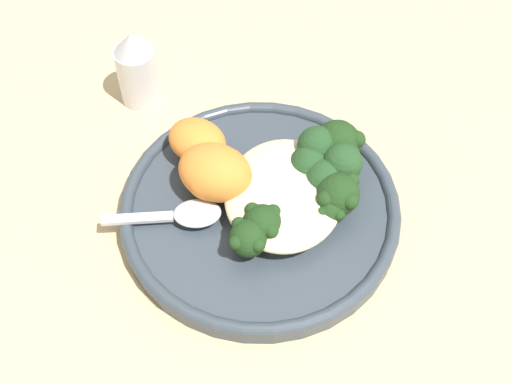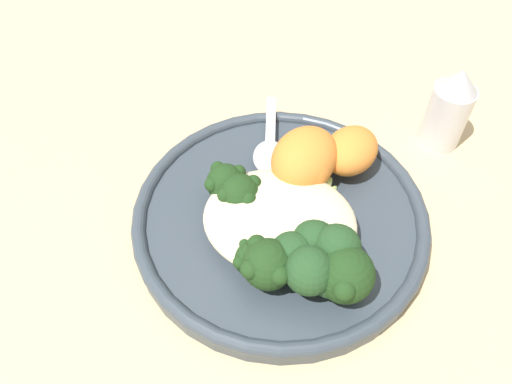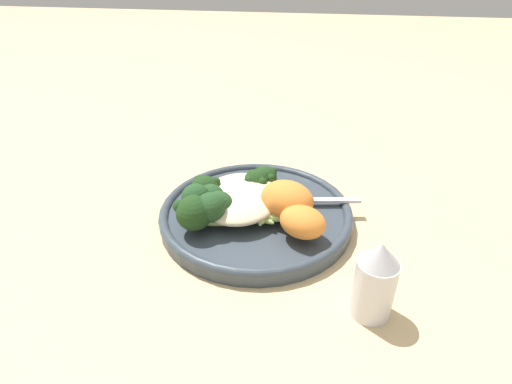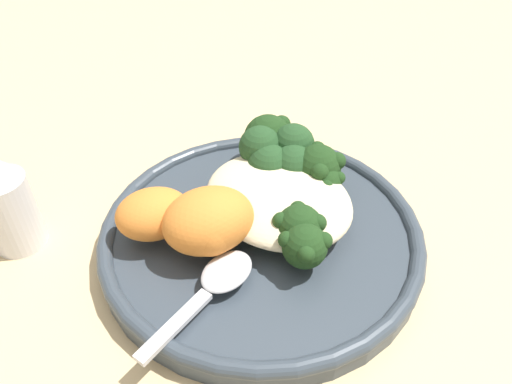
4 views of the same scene
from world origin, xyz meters
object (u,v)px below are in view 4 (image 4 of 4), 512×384
object	(u,v)px
sweet_potato_chunk_1	(153,214)
salt_shaker	(6,202)
broccoli_stalk_4	(262,148)
broccoli_stalk_1	(283,223)
broccoli_stalk_2	(302,188)
plate	(261,234)
sweet_potato_chunk_2	(211,221)
quinoa_mound	(278,198)
broccoli_stalk_0	(288,238)
sweet_potato_chunk_0	(208,220)
spoon	(219,280)
broccoli_stalk_3	(300,174)
kale_tuft	(277,153)

from	to	relation	value
sweet_potato_chunk_1	salt_shaker	distance (m)	0.11
broccoli_stalk_4	salt_shaker	bearing A→B (deg)	136.86
broccoli_stalk_1	broccoli_stalk_2	world-z (taller)	broccoli_stalk_1
plate	sweet_potato_chunk_2	size ratio (longest dim) A/B	4.41
quinoa_mound	broccoli_stalk_1	bearing A→B (deg)	-38.94
broccoli_stalk_0	sweet_potato_chunk_0	bearing A→B (deg)	-147.94
sweet_potato_chunk_1	broccoli_stalk_4	bearing A→B (deg)	92.32
plate	quinoa_mound	xyz separation A→B (m)	(-0.00, 0.02, 0.02)
broccoli_stalk_1	spoon	world-z (taller)	broccoli_stalk_1
spoon	broccoli_stalk_0	bearing A→B (deg)	157.50
broccoli_stalk_3	broccoli_stalk_2	bearing A→B (deg)	-108.59
broccoli_stalk_0	broccoli_stalk_2	bearing A→B (deg)	118.28
plate	sweet_potato_chunk_1	world-z (taller)	sweet_potato_chunk_1
broccoli_stalk_4	sweet_potato_chunk_0	size ratio (longest dim) A/B	1.66
broccoli_stalk_0	broccoli_stalk_2	xyz separation A→B (m)	(-0.03, 0.05, -0.00)
kale_tuft	quinoa_mound	bearing A→B (deg)	-44.15
sweet_potato_chunk_0	sweet_potato_chunk_1	distance (m)	0.04
broccoli_stalk_3	salt_shaker	world-z (taller)	salt_shaker
plate	kale_tuft	world-z (taller)	kale_tuft
sweet_potato_chunk_1	kale_tuft	distance (m)	0.12
sweet_potato_chunk_2	salt_shaker	world-z (taller)	salt_shaker
broccoli_stalk_2	sweet_potato_chunk_0	size ratio (longest dim) A/B	1.54
broccoli_stalk_1	broccoli_stalk_2	bearing A→B (deg)	100.04
kale_tuft	broccoli_stalk_0	bearing A→B (deg)	-40.14
quinoa_mound	kale_tuft	bearing A→B (deg)	135.85
kale_tuft	spoon	bearing A→B (deg)	-62.70
broccoli_stalk_3	broccoli_stalk_4	world-z (taller)	broccoli_stalk_4
sweet_potato_chunk_1	broccoli_stalk_0	bearing A→B (deg)	34.56
sweet_potato_chunk_1	salt_shaker	size ratio (longest dim) A/B	0.65
broccoli_stalk_0	broccoli_stalk_2	world-z (taller)	broccoli_stalk_0
broccoli_stalk_2	plate	bearing A→B (deg)	-151.73
quinoa_mound	sweet_potato_chunk_0	distance (m)	0.06
broccoli_stalk_1	broccoli_stalk_3	xyz separation A→B (m)	(-0.03, 0.05, 0.00)
sweet_potato_chunk_0	sweet_potato_chunk_1	bearing A→B (deg)	-149.24
broccoli_stalk_2	broccoli_stalk_4	world-z (taller)	broccoli_stalk_4
broccoli_stalk_0	sweet_potato_chunk_1	size ratio (longest dim) A/B	2.06
broccoli_stalk_4	spoon	bearing A→B (deg)	-166.32
broccoli_stalk_1	broccoli_stalk_4	distance (m)	0.09
quinoa_mound	kale_tuft	xyz separation A→B (m)	(-0.03, 0.03, 0.01)
plate	broccoli_stalk_1	distance (m)	0.03
broccoli_stalk_0	broccoli_stalk_1	distance (m)	0.02
broccoli_stalk_0	broccoli_stalk_3	world-z (taller)	broccoli_stalk_3
spoon	sweet_potato_chunk_2	bearing A→B (deg)	-133.94
broccoli_stalk_4	salt_shaker	distance (m)	0.20
plate	broccoli_stalk_2	distance (m)	0.05
sweet_potato_chunk_1	sweet_potato_chunk_2	world-z (taller)	sweet_potato_chunk_2
broccoli_stalk_1	salt_shaker	world-z (taller)	salt_shaker
salt_shaker	broccoli_stalk_1	bearing A→B (deg)	42.08
plate	broccoli_stalk_0	size ratio (longest dim) A/B	2.19
broccoli_stalk_1	sweet_potato_chunk_1	world-z (taller)	sweet_potato_chunk_1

